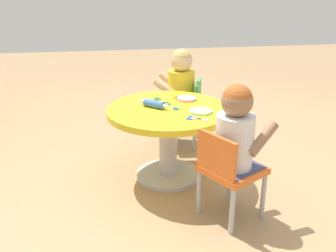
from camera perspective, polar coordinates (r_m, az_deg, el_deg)
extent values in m
plane|color=tan|center=(2.69, 0.00, -7.53)|extent=(10.00, 10.00, 0.00)
cylinder|color=silver|center=(2.68, 0.00, -7.25)|extent=(0.44, 0.44, 0.03)
cylinder|color=silver|center=(2.59, 0.00, -3.02)|extent=(0.12, 0.12, 0.47)
cylinder|color=yellow|center=(2.49, 0.00, 2.28)|extent=(0.80, 0.80, 0.04)
cylinder|color=#B7B7BC|center=(2.28, 14.06, -10.04)|extent=(0.03, 0.03, 0.28)
cylinder|color=#B7B7BC|center=(2.42, 9.20, -7.67)|extent=(0.03, 0.03, 0.28)
cylinder|color=#B7B7BC|center=(2.10, 9.56, -12.53)|extent=(0.03, 0.03, 0.28)
cylinder|color=#B7B7BC|center=(2.25, 4.63, -9.75)|extent=(0.03, 0.03, 0.28)
cube|color=orange|center=(2.18, 9.61, -6.38)|extent=(0.41, 0.41, 0.04)
cube|color=orange|center=(2.03, 7.26, -4.34)|extent=(0.25, 0.15, 0.22)
cube|color=#3F4772|center=(2.18, 9.62, -6.33)|extent=(0.36, 0.37, 0.04)
cylinder|color=white|center=(2.11, 9.90, -2.24)|extent=(0.21, 0.21, 0.30)
sphere|color=#997051|center=(2.03, 10.30, 3.64)|extent=(0.17, 0.17, 0.17)
sphere|color=#B25926|center=(2.02, 10.33, 3.98)|extent=(0.16, 0.16, 0.16)
cylinder|color=#997051|center=(2.11, 13.99, -1.87)|extent=(0.15, 0.21, 0.17)
cylinder|color=#997051|center=(2.23, 9.58, -0.14)|extent=(0.15, 0.21, 0.17)
cylinder|color=#B7B7BC|center=(3.29, 0.01, 0.73)|extent=(0.03, 0.03, 0.28)
cylinder|color=#B7B7BC|center=(3.05, -0.87, -0.97)|extent=(0.03, 0.03, 0.28)
cylinder|color=#B7B7BC|center=(3.26, 4.52, 0.44)|extent=(0.03, 0.03, 0.28)
cylinder|color=#B7B7BC|center=(3.02, 3.98, -1.31)|extent=(0.03, 0.03, 0.28)
cube|color=green|center=(3.10, 1.95, 2.47)|extent=(0.38, 0.38, 0.04)
cube|color=green|center=(3.04, 4.50, 4.60)|extent=(0.26, 0.11, 0.22)
cube|color=#3F4772|center=(3.10, 1.95, 2.51)|extent=(0.34, 0.35, 0.04)
cylinder|color=yellow|center=(3.04, 1.99, 5.54)|extent=(0.21, 0.21, 0.30)
sphere|color=beige|center=(2.99, 2.04, 9.71)|extent=(0.17, 0.17, 0.17)
sphere|color=tan|center=(2.99, 2.05, 9.95)|extent=(0.16, 0.16, 0.16)
cylinder|color=beige|center=(3.16, 0.49, 6.59)|extent=(0.12, 0.22, 0.17)
cylinder|color=beige|center=(2.95, -0.26, 5.51)|extent=(0.12, 0.22, 0.17)
cylinder|color=#3F72CC|center=(2.49, -2.11, 3.32)|extent=(0.13, 0.14, 0.05)
cylinder|color=white|center=(2.54, -3.83, 3.67)|extent=(0.05, 0.05, 0.02)
cylinder|color=white|center=(2.44, -0.32, 2.96)|extent=(0.05, 0.05, 0.02)
cube|color=silver|center=(2.29, 4.73, 1.04)|extent=(0.05, 0.11, 0.01)
cube|color=silver|center=(2.29, 4.73, 1.04)|extent=(0.09, 0.09, 0.01)
torus|color=#3F72CC|center=(2.29, 3.16, 1.09)|extent=(0.05, 0.05, 0.01)
torus|color=#3F72CC|center=(2.32, 3.45, 1.38)|extent=(0.05, 0.05, 0.01)
cylinder|color=#B2E58C|center=(2.41, 4.91, 2.22)|extent=(0.15, 0.15, 0.01)
cylinder|color=pink|center=(2.66, 2.81, 4.10)|extent=(0.13, 0.13, 0.02)
torus|color=#4CB259|center=(2.56, -0.23, 3.40)|extent=(0.06, 0.06, 0.01)
torus|color=#4CB259|center=(2.67, -1.63, 4.12)|extent=(0.05, 0.05, 0.01)
torus|color=orange|center=(2.69, 1.29, 4.27)|extent=(0.05, 0.05, 0.01)
torus|color=#3F99D8|center=(2.46, 1.13, 2.62)|extent=(0.05, 0.05, 0.01)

